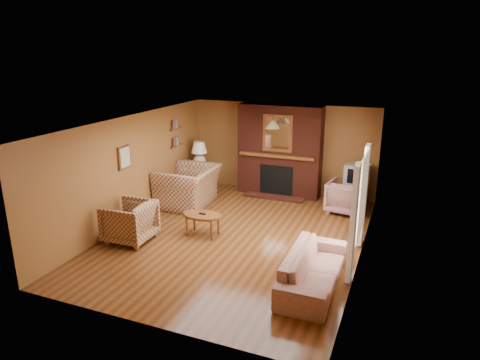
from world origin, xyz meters
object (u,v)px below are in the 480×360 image
at_px(table_lamp, 199,153).
at_px(plaid_armchair, 130,222).
at_px(side_table, 200,179).
at_px(crt_tv, 357,174).
at_px(floral_armchair, 346,197).
at_px(coffee_table, 203,217).
at_px(plaid_loveseat, 188,186).
at_px(floral_sofa, 313,269).
at_px(tv_stand, 356,195).
at_px(fireplace, 280,151).

bearing_deg(table_lamp, plaid_armchair, -87.49).
bearing_deg(side_table, crt_tv, 4.74).
height_order(floral_armchair, table_lamp, table_lamp).
bearing_deg(side_table, coffee_table, -61.96).
xyz_separation_m(plaid_loveseat, plaid_armchair, (-0.10, -2.31, -0.07)).
bearing_deg(table_lamp, floral_armchair, -2.40).
xyz_separation_m(floral_sofa, side_table, (-4.00, 3.75, 0.03)).
bearing_deg(tv_stand, fireplace, 175.62).
bearing_deg(floral_sofa, side_table, 46.55).
height_order(plaid_armchair, table_lamp, table_lamp).
bearing_deg(plaid_armchair, table_lamp, -179.43).
relative_size(plaid_loveseat, plaid_armchair, 1.64).
distance_m(coffee_table, tv_stand, 4.06).
relative_size(floral_sofa, coffee_table, 2.41).
bearing_deg(plaid_loveseat, table_lamp, -170.15).
bearing_deg(floral_sofa, tv_stand, -2.38).
xyz_separation_m(fireplace, floral_sofa, (1.90, -4.29, -0.88)).
distance_m(plaid_loveseat, coffee_table, 1.92).
distance_m(fireplace, crt_tv, 2.09).
bearing_deg(plaid_armchair, coffee_table, 119.68).
xyz_separation_m(side_table, tv_stand, (4.15, 0.35, -0.04)).
relative_size(side_table, tv_stand, 1.15).
relative_size(coffee_table, table_lamp, 1.20).
distance_m(floral_sofa, floral_armchair, 3.59).
distance_m(coffee_table, table_lamp, 3.07).
distance_m(floral_sofa, crt_tv, 4.13).
relative_size(plaid_armchair, tv_stand, 1.56).
relative_size(floral_armchair, side_table, 1.27).
height_order(plaid_armchair, crt_tv, crt_tv).
bearing_deg(plaid_armchair, floral_armchair, 128.38).
bearing_deg(crt_tv, fireplace, 174.70).
height_order(plaid_loveseat, table_lamp, table_lamp).
bearing_deg(floral_sofa, fireplace, 23.62).
distance_m(floral_sofa, tv_stand, 4.10).
xyz_separation_m(fireplace, table_lamp, (-2.10, -0.53, -0.12)).
bearing_deg(crt_tv, coffee_table, -132.46).
height_order(fireplace, floral_sofa, fireplace).
xyz_separation_m(floral_sofa, crt_tv, (0.15, 4.10, 0.53)).
bearing_deg(crt_tv, floral_sofa, -92.10).
height_order(table_lamp, tv_stand, table_lamp).
relative_size(plaid_loveseat, tv_stand, 2.55).
xyz_separation_m(plaid_loveseat, side_table, (-0.25, 1.12, -0.15)).
xyz_separation_m(floral_armchair, crt_tv, (0.16, 0.51, 0.45)).
distance_m(tv_stand, crt_tv, 0.54).
height_order(floral_sofa, tv_stand, floral_sofa).
height_order(plaid_armchair, side_table, plaid_armchair).
distance_m(plaid_armchair, tv_stand, 5.50).
distance_m(side_table, table_lamp, 0.73).
xyz_separation_m(table_lamp, tv_stand, (4.15, 0.35, -0.77)).
height_order(floral_armchair, side_table, floral_armchair).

